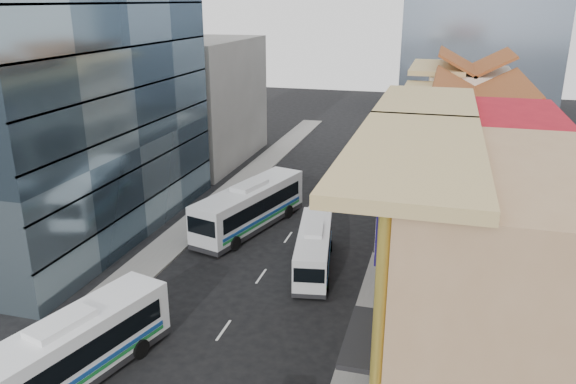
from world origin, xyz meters
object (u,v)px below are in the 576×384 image
(bus_right, at_px, (314,248))
(shophouse_tan, at_px, (493,296))
(office_tower, at_px, (60,45))
(bus_left_far, at_px, (250,206))
(bus_left_near, at_px, (65,353))

(bus_right, bearing_deg, shophouse_tan, -58.18)
(office_tower, relative_size, bus_left_far, 2.37)
(shophouse_tan, bearing_deg, bus_left_far, 134.40)
(office_tower, bearing_deg, bus_right, -4.82)
(office_tower, xyz_separation_m, bus_right, (20.22, -1.71, -13.44))
(bus_right, bearing_deg, bus_left_far, 130.82)
(office_tower, distance_m, bus_left_far, 19.09)
(shophouse_tan, height_order, bus_left_near, shophouse_tan)
(bus_left_far, bearing_deg, bus_right, -24.48)
(office_tower, bearing_deg, shophouse_tan, -24.30)
(shophouse_tan, distance_m, bus_right, 16.95)
(office_tower, height_order, bus_left_near, office_tower)
(shophouse_tan, relative_size, bus_right, 1.44)
(bus_left_near, distance_m, bus_right, 18.24)
(shophouse_tan, bearing_deg, bus_left_near, -169.20)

